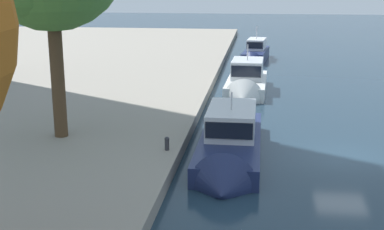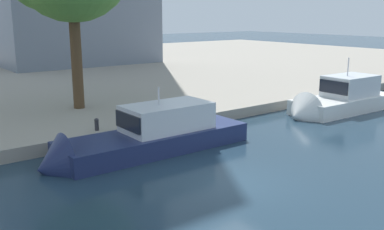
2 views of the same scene
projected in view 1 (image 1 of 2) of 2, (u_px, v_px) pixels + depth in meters
name	position (u px, v px, depth m)	size (l,w,h in m)	color
ground_plane	(344.00, 157.00, 25.20)	(220.00, 220.00, 0.00)	#1E3342
motor_yacht_2	(230.00, 148.00, 24.92)	(10.56, 2.99, 4.28)	navy
motor_yacht_3	(246.00, 85.00, 39.28)	(9.13, 3.19, 4.73)	silver
motor_yacht_4	(255.00, 55.00, 54.89)	(8.96, 3.06, 4.36)	navy
mooring_bollard_0	(167.00, 143.00, 24.13)	(0.24, 0.24, 0.65)	#2D2D33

